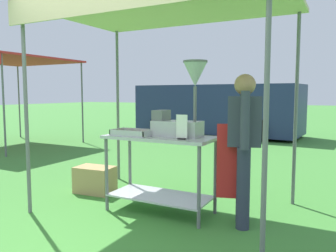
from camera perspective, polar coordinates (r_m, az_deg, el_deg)
name	(u,v)px	position (r m, az deg, el deg)	size (l,w,h in m)	color
ground_plane	(251,150)	(8.69, 13.83, -3.98)	(70.00, 70.00, 0.00)	#3D7F33
stall_canopy	(164,12)	(4.12, -0.69, 18.59)	(2.92, 1.98, 2.44)	slate
donut_cart	(160,159)	(4.00, -1.34, -5.52)	(1.30, 0.60, 0.91)	#B7B7BC
donut_tray	(133,134)	(4.01, -5.89, -1.29)	(0.47, 0.29, 0.07)	#B7B7BC
donut_fryer	(183,108)	(3.85, 2.48, 3.10)	(0.63, 0.28, 0.86)	#B7B7BC
menu_sign	(182,129)	(3.64, 2.34, -0.47)	(0.13, 0.05, 0.27)	black
vendor	(243,142)	(3.65, 12.55, -2.60)	(0.47, 0.53, 1.61)	#2D3347
supply_crate	(95,180)	(4.99, -12.21, -8.82)	(0.57, 0.39, 0.37)	tan
van_navy	(216,109)	(11.74, 8.09, 2.88)	(5.65, 2.41, 1.69)	navy
neighbour_tent	(9,62)	(10.10, -25.17, 9.73)	(2.86, 2.71, 2.32)	slate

